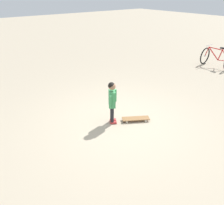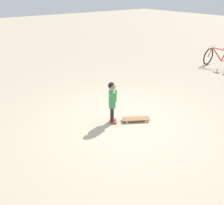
% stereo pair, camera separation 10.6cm
% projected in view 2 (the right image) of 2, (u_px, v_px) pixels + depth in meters
% --- Properties ---
extents(ground_plane, '(50.00, 50.00, 0.00)m').
position_uv_depth(ground_plane, '(122.00, 122.00, 5.34)').
color(ground_plane, tan).
extents(child_person, '(0.36, 0.28, 1.06)m').
position_uv_depth(child_person, '(112.00, 98.00, 5.03)').
color(child_person, black).
rests_on(child_person, ground).
extents(skateboard, '(0.67, 0.52, 0.07)m').
position_uv_depth(skateboard, '(136.00, 119.00, 5.36)').
color(skateboard, olive).
rests_on(skateboard, ground).
extents(bicycle_mid, '(0.74, 1.09, 0.85)m').
position_uv_depth(bicycle_mid, '(220.00, 59.00, 8.88)').
color(bicycle_mid, black).
rests_on(bicycle_mid, ground).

